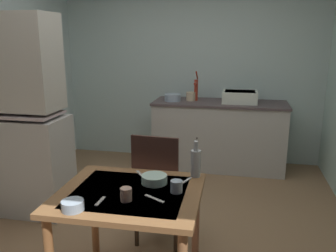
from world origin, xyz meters
The scene contains 19 objects.
ground_plane centered at (0.00, 0.00, 0.00)m, with size 5.10×5.10×0.00m, color #886749.
wall_back centered at (0.00, 2.10, 1.34)m, with size 3.69×0.10×2.68m, color silver.
hutch_cabinet centered at (-1.35, 0.10, 0.91)m, with size 0.84×0.47×1.93m.
counter_cabinet centered at (0.44, 1.73, 0.45)m, with size 1.73×0.64×0.90m.
sink_basin centered at (0.70, 1.73, 0.97)m, with size 0.44×0.34×0.15m.
hand_pump centered at (0.12, 1.78, 1.07)m, with size 0.05×0.27×0.39m.
mixing_bowl_counter centered at (-0.18, 1.68, 0.94)m, with size 0.22×0.22×0.09m, color #9EB2C6.
stoneware_crock centered at (0.05, 1.75, 0.95)m, with size 0.12×0.12×0.11m, color beige.
dining_table centered at (0.04, -0.85, 0.64)m, with size 0.93×0.82×0.75m.
chair_far_side centered at (0.08, -0.23, 0.50)m, with size 0.43×0.43×0.98m.
serving_bowl_wide centered at (0.16, -0.69, 0.78)m, with size 0.17×0.17×0.06m, color #ADD1C1.
soup_bowl_small centered at (-0.20, -1.16, 0.78)m, with size 0.13×0.13×0.06m, color #9EB2C6.
teacup_mint centered at (0.06, -0.98, 0.79)m, with size 0.07×0.07×0.08m, color tan.
mug_dark centered at (0.34, -0.80, 0.79)m, with size 0.08×0.08×0.08m, color #9EB2C6.
glass_bottle centered at (0.42, -0.51, 0.86)m, with size 0.07×0.07×0.26m.
table_knife centered at (0.35, -0.65, 0.75)m, with size 0.22×0.02×0.01m, color silver.
teaspoon_near_bowl centered at (0.22, -0.93, 0.75)m, with size 0.16×0.02×0.01m, color beige.
teaspoon_by_cup centered at (0.03, -0.56, 0.75)m, with size 0.16×0.02×0.01m, color beige.
serving_spoon centered at (-0.09, -1.03, 0.75)m, with size 0.12×0.02×0.01m, color beige.
Camera 1 is at (0.71, -2.85, 1.71)m, focal length 37.67 mm.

